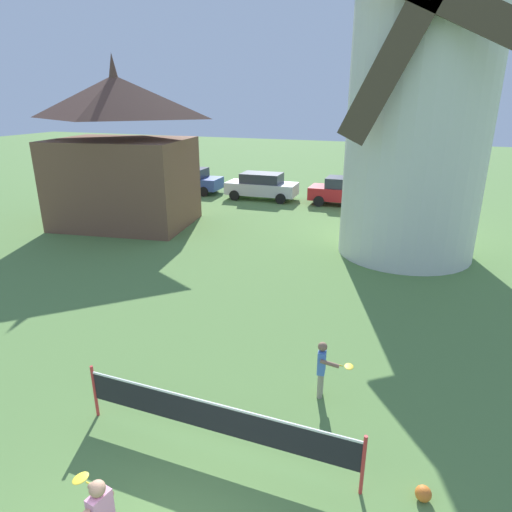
# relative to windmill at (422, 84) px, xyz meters

# --- Properties ---
(windmill) EXTENTS (8.44, 5.77, 12.78)m
(windmill) POSITION_rel_windmill_xyz_m (0.00, 0.00, 0.00)
(windmill) COLOR silver
(windmill) RESTS_ON ground_plane
(tennis_net) EXTENTS (5.08, 0.06, 1.10)m
(tennis_net) POSITION_rel_windmill_xyz_m (-2.34, -12.09, -5.53)
(tennis_net) COLOR red
(tennis_net) RESTS_ON ground_plane
(player_far) EXTENTS (0.75, 0.44, 1.25)m
(player_far) POSITION_rel_windmill_xyz_m (-0.95, -9.96, -5.51)
(player_far) COLOR #9E937F
(player_far) RESTS_ON ground_plane
(stray_ball) EXTENTS (0.25, 0.25, 0.25)m
(stray_ball) POSITION_rel_windmill_xyz_m (1.08, -11.87, -6.09)
(stray_ball) COLOR orange
(stray_ball) RESTS_ON ground_plane
(parked_car_blue) EXTENTS (4.40, 2.09, 1.56)m
(parked_car_blue) POSITION_rel_windmill_xyz_m (-13.70, 7.30, -5.41)
(parked_car_blue) COLOR #334C99
(parked_car_blue) RESTS_ON ground_plane
(parked_car_silver) EXTENTS (4.25, 2.02, 1.56)m
(parked_car_silver) POSITION_rel_windmill_xyz_m (-8.60, 7.13, -5.41)
(parked_car_silver) COLOR silver
(parked_car_silver) RESTS_ON ground_plane
(parked_car_red) EXTENTS (4.24, 1.95, 1.56)m
(parked_car_red) POSITION_rel_windmill_xyz_m (-3.54, 7.35, -5.41)
(parked_car_red) COLOR red
(parked_car_red) RESTS_ON ground_plane
(chapel) EXTENTS (6.95, 5.55, 7.60)m
(chapel) POSITION_rel_windmill_xyz_m (-12.71, -0.39, -2.94)
(chapel) COLOR brown
(chapel) RESTS_ON ground_plane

